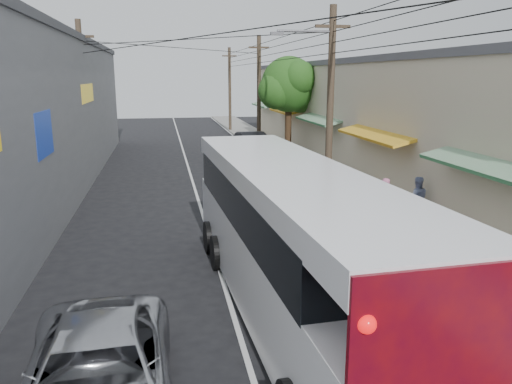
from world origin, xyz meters
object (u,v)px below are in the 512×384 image
parked_car_mid (261,160)px  pedestrian_far (417,199)px  parked_suv (290,176)px  jeepney (98,379)px  coach_bus (289,237)px  pedestrian_near (384,201)px  parked_car_far (253,144)px

parked_car_mid → pedestrian_far: (3.76, -10.21, 0.13)m
parked_suv → jeepney: bearing=-110.1°
coach_bus → pedestrian_far: 8.58m
coach_bus → parked_suv: 12.31m
pedestrian_far → parked_car_mid: bearing=-51.0°
pedestrian_near → jeepney: bearing=38.6°
parked_suv → parked_car_far: 10.90m
jeepney → parked_car_mid: parked_car_mid is taller
parked_car_far → pedestrian_far: pedestrian_far is taller
parked_suv → pedestrian_near: 6.39m
jeepney → parked_car_mid: 20.26m
coach_bus → jeepney: bearing=-143.1°
jeepney → parked_suv: size_ratio=1.05×
parked_car_mid → parked_suv: bearing=-88.3°
coach_bus → parked_car_far: coach_bus is taller
parked_suv → pedestrian_near: size_ratio=2.96×
pedestrian_near → pedestrian_far: pedestrian_near is taller
parked_suv → parked_car_mid: bearing=102.6°
coach_bus → jeepney: coach_bus is taller
coach_bus → pedestrian_far: bearing=39.7°
parked_car_mid → parked_car_far: 6.82m
coach_bus → parked_car_mid: 16.21m
pedestrian_near → pedestrian_far: 1.28m
parked_suv → parked_car_far: (0.19, 10.90, 0.09)m
coach_bus → jeepney: size_ratio=2.31×
coach_bus → parked_suv: coach_bus is taller
jeepney → pedestrian_near: (8.90, 9.00, 0.24)m
parked_suv → pedestrian_near: pedestrian_near is taller
coach_bus → pedestrian_near: 7.68m
parked_suv → parked_car_mid: size_ratio=1.02×
coach_bus → parked_suv: (3.10, 11.87, -1.05)m
parked_car_mid → pedestrian_near: (2.48, -10.22, 0.13)m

